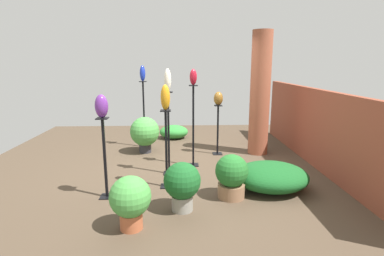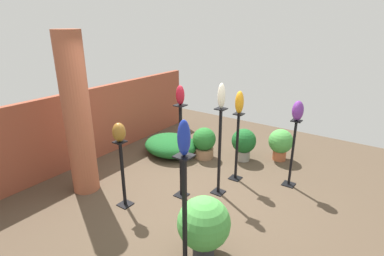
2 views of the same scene
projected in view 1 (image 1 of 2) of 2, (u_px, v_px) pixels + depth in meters
The scene contains 21 objects.
ground_plane at pixel (185, 168), 5.66m from camera, with size 8.00×8.00×0.00m, color #4C3D2D.
brick_wall_back at pixel (319, 129), 5.60m from camera, with size 5.60×0.12×1.47m, color brown.
brick_pillar at pixel (260, 94), 6.35m from camera, with size 0.42×0.42×2.61m, color #9E5138.
pedestal_bronze at pixel (218, 132), 6.44m from camera, with size 0.20×0.20×1.07m.
pedestal_ruby at pixel (193, 129), 5.66m from camera, with size 0.20×0.20×1.55m.
pedestal_violet at pixel (105, 162), 4.32m from camera, with size 0.20×0.20×1.19m.
pedestal_cobalt at pixel (144, 117), 6.96m from camera, with size 0.20×0.20×1.54m.
pedestal_ivory at pixel (169, 137), 5.24m from camera, with size 0.20×0.20×1.47m.
pedestal_amber at pixel (166, 153), 4.69m from camera, with size 0.20×0.20×1.24m.
art_vase_bronze at pixel (218, 98), 6.29m from camera, with size 0.19×0.19×0.28m, color brown.
art_vase_ruby at pixel (193, 77), 5.46m from camera, with size 0.12×0.13×0.29m, color maroon.
art_vase_violet at pixel (101, 106), 4.15m from camera, with size 0.18×0.18×0.33m, color #6B2D8C.
art_vase_cobalt at pixel (143, 73), 6.75m from camera, with size 0.12×0.13×0.35m, color #192D9E.
art_vase_ivory at pixel (168, 80), 5.03m from camera, with size 0.12×0.12×0.39m, color beige.
art_vase_amber at pixel (165, 97), 4.50m from camera, with size 0.16×0.14×0.39m, color orange.
potted_plant_back_center at pixel (130, 199), 3.51m from camera, with size 0.49×0.49×0.66m.
potted_plant_front_right at pixel (232, 175), 4.36m from camera, with size 0.48×0.48×0.65m.
potted_plant_near_pillar at pixel (145, 132), 6.57m from camera, with size 0.64×0.64×0.79m.
potted_plant_walkway_edge at pixel (182, 183), 3.96m from camera, with size 0.50×0.50×0.67m.
foliage_bed_east at pixel (271, 176), 4.68m from camera, with size 1.00×1.17×0.41m, color #195923.
foliage_bed_west at pixel (174, 132), 7.88m from camera, with size 0.63×0.74×0.35m, color #338C38.
Camera 1 is at (5.37, -0.09, 1.94)m, focal length 28.00 mm.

